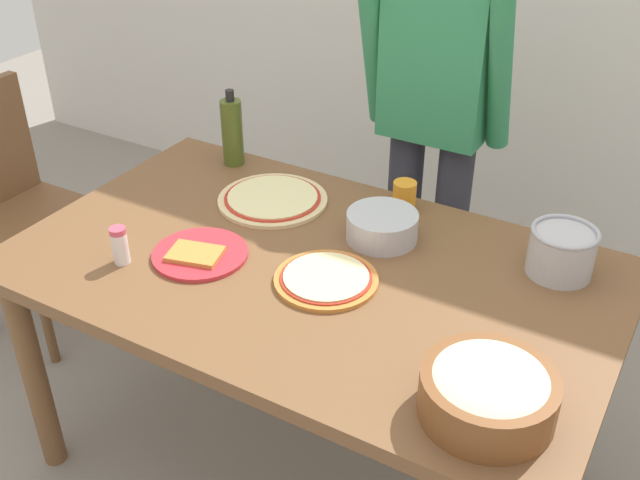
# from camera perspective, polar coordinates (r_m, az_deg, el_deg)

# --- Properties ---
(ground) EXTENTS (8.00, 8.00, 0.00)m
(ground) POSITION_cam_1_polar(r_m,az_deg,el_deg) (2.50, -0.60, -16.46)
(ground) COLOR gray
(dining_table) EXTENTS (1.60, 0.96, 0.76)m
(dining_table) POSITION_cam_1_polar(r_m,az_deg,el_deg) (2.05, -0.70, -3.98)
(dining_table) COLOR brown
(dining_table) RESTS_ON ground
(person_cook) EXTENTS (0.49, 0.25, 1.62)m
(person_cook) POSITION_cam_1_polar(r_m,az_deg,el_deg) (2.51, 8.76, 9.80)
(person_cook) COLOR #2D2D38
(person_cook) RESTS_ON ground
(chair_wooden_left) EXTENTS (0.40, 0.40, 0.95)m
(chair_wooden_left) POSITION_cam_1_polar(r_m,az_deg,el_deg) (2.97, -22.08, 2.88)
(chair_wooden_left) COLOR brown
(chair_wooden_left) RESTS_ON ground
(pizza_raw_on_board) EXTENTS (0.33, 0.33, 0.02)m
(pizza_raw_on_board) POSITION_cam_1_polar(r_m,az_deg,el_deg) (2.29, -3.62, 3.12)
(pizza_raw_on_board) COLOR beige
(pizza_raw_on_board) RESTS_ON dining_table
(pizza_cooked_on_tray) EXTENTS (0.27, 0.27, 0.02)m
(pizza_cooked_on_tray) POSITION_cam_1_polar(r_m,az_deg,el_deg) (1.93, 0.46, -2.97)
(pizza_cooked_on_tray) COLOR #C67A33
(pizza_cooked_on_tray) RESTS_ON dining_table
(plate_with_slice) EXTENTS (0.26, 0.26, 0.02)m
(plate_with_slice) POSITION_cam_1_polar(r_m,az_deg,el_deg) (2.05, -9.15, -1.05)
(plate_with_slice) COLOR red
(plate_with_slice) RESTS_ON dining_table
(popcorn_bowl) EXTENTS (0.28, 0.28, 0.11)m
(popcorn_bowl) POSITION_cam_1_polar(r_m,az_deg,el_deg) (1.57, 12.68, -11.13)
(popcorn_bowl) COLOR brown
(popcorn_bowl) RESTS_ON dining_table
(mixing_bowl_steel) EXTENTS (0.20, 0.20, 0.08)m
(mixing_bowl_steel) POSITION_cam_1_polar(r_m,az_deg,el_deg) (2.09, 4.74, 1.04)
(mixing_bowl_steel) COLOR #B7B7BC
(mixing_bowl_steel) RESTS_ON dining_table
(olive_oil_bottle) EXTENTS (0.07, 0.07, 0.26)m
(olive_oil_bottle) POSITION_cam_1_polar(r_m,az_deg,el_deg) (2.49, -6.69, 8.17)
(olive_oil_bottle) COLOR #47561E
(olive_oil_bottle) RESTS_ON dining_table
(steel_pot) EXTENTS (0.17, 0.17, 0.13)m
(steel_pot) POSITION_cam_1_polar(r_m,az_deg,el_deg) (2.03, 17.89, -0.80)
(steel_pot) COLOR #B7B7BC
(steel_pot) RESTS_ON dining_table
(cup_orange) EXTENTS (0.07, 0.07, 0.08)m
(cup_orange) POSITION_cam_1_polar(r_m,az_deg,el_deg) (2.25, 6.43, 3.41)
(cup_orange) COLOR orange
(cup_orange) RESTS_ON dining_table
(salt_shaker) EXTENTS (0.04, 0.04, 0.11)m
(salt_shaker) POSITION_cam_1_polar(r_m,az_deg,el_deg) (2.05, -14.96, -0.39)
(salt_shaker) COLOR white
(salt_shaker) RESTS_ON dining_table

